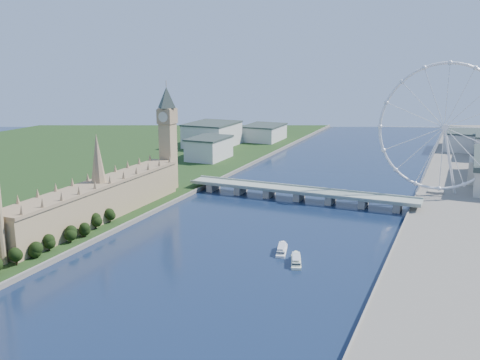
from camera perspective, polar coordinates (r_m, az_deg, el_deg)
The scene contains 8 objects.
tree_row at distance 367.69m, azimuth -22.78°, elevation -7.71°, with size 8.40×200.40×19.43m.
parliament_range at distance 447.21m, azimuth -14.70°, elevation -2.07°, with size 24.00×200.00×70.00m.
big_ben at distance 525.06m, azimuth -7.75°, elevation 5.85°, with size 20.02×20.02×110.00m.
westminster_bridge at distance 504.70m, azimuth 6.34°, elevation -1.35°, with size 220.00×22.00×9.50m.
london_eye at distance 527.00m, azimuth 20.96°, elevation 5.22°, with size 113.60×39.12×124.30m.
city_skyline at distance 743.82m, azimuth 15.25°, elevation 3.83°, with size 505.00×280.00×32.00m.
tour_boat_near at distance 373.66m, azimuth 4.47°, elevation -7.72°, with size 6.52×25.72×5.64m, color white, non-canonical shape.
tour_boat_far at distance 355.79m, azimuth 5.99°, elevation -8.86°, with size 6.64×26.18×5.75m, color #EBEFCC, non-canonical shape.
Camera 1 is at (141.99, -167.23, 134.12)m, focal length 40.00 mm.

